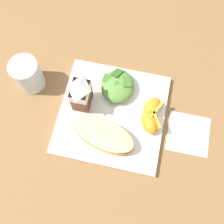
{
  "coord_description": "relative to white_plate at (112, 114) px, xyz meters",
  "views": [
    {
      "loc": [
        -0.23,
        -0.05,
        0.69
      ],
      "look_at": [
        0.0,
        0.0,
        0.03
      ],
      "focal_mm": 42.57,
      "sensor_mm": 36.0,
      "label": 1
    }
  ],
  "objects": [
    {
      "name": "drinking_clear_cup",
      "position": [
        0.05,
        0.24,
        0.04
      ],
      "size": [
        0.08,
        0.08,
        0.09
      ],
      "primitive_type": "cylinder",
      "color": "silver",
      "rests_on": "ground"
    },
    {
      "name": "milk_carton",
      "position": [
        0.01,
        0.08,
        0.07
      ],
      "size": [
        0.06,
        0.05,
        0.11
      ],
      "color": "brown",
      "rests_on": "white_plate"
    },
    {
      "name": "orange_wedge_front",
      "position": [
        -0.01,
        -0.1,
        0.03
      ],
      "size": [
        0.07,
        0.06,
        0.04
      ],
      "color": "orange",
      "rests_on": "white_plate"
    },
    {
      "name": "white_plate",
      "position": [
        0.0,
        0.0,
        0.0
      ],
      "size": [
        0.28,
        0.28,
        0.02
      ],
      "primitive_type": "cube",
      "color": "white",
      "rests_on": "ground"
    },
    {
      "name": "paper_napkin",
      "position": [
        -0.01,
        -0.21,
        -0.01
      ],
      "size": [
        0.11,
        0.11,
        0.0
      ],
      "primitive_type": "cube",
      "rotation": [
        0.0,
        0.0,
        0.01
      ],
      "color": "white",
      "rests_on": "ground"
    },
    {
      "name": "orange_wedge_middle",
      "position": [
        0.03,
        -0.1,
        0.03
      ],
      "size": [
        0.07,
        0.06,
        0.04
      ],
      "color": "orange",
      "rests_on": "white_plate"
    },
    {
      "name": "green_salad_pile",
      "position": [
        0.07,
        0.0,
        0.03
      ],
      "size": [
        0.1,
        0.09,
        0.05
      ],
      "color": "#5B8E3D",
      "rests_on": "white_plate"
    },
    {
      "name": "cheesy_pizza_bread",
      "position": [
        -0.07,
        0.01,
        0.03
      ],
      "size": [
        0.12,
        0.18,
        0.04
      ],
      "color": "tan",
      "rests_on": "white_plate"
    },
    {
      "name": "ground",
      "position": [
        0.0,
        0.0,
        -0.01
      ],
      "size": [
        3.0,
        3.0,
        0.0
      ],
      "primitive_type": "plane",
      "color": "olive"
    }
  ]
}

